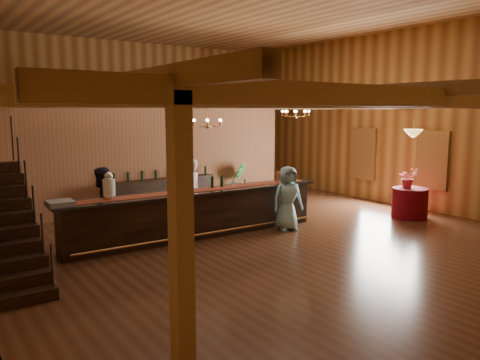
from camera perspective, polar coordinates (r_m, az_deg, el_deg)
floor at (r=12.10m, az=-0.35°, el=-5.94°), size 14.00×14.00×0.00m
ceiling at (r=11.99m, az=-0.37°, el=20.44°), size 14.00×14.00×0.00m
wall_back at (r=17.93m, az=-13.30°, el=7.39°), size 12.00×0.10×5.50m
wall_right at (r=15.92m, az=17.84°, el=7.11°), size 0.10×14.00×5.50m
beam_grid at (r=12.15m, az=-1.74°, el=9.54°), size 11.90×13.90×0.39m
support_posts at (r=11.40m, az=1.08°, el=1.35°), size 9.20×10.20×3.20m
partition_wall at (r=14.59m, az=-9.84°, el=2.58°), size 9.00×0.18×3.10m
window_right_front at (r=15.03m, az=22.37°, el=2.24°), size 0.12×1.05×1.75m
window_right_back at (r=16.57m, az=14.80°, el=3.11°), size 0.12×1.05×1.75m
staircase at (r=9.21m, az=-26.64°, el=-5.05°), size 1.00×2.80×2.00m
backroom_boxes at (r=16.62m, az=-12.05°, el=-0.33°), size 4.10×0.60×1.10m
tasting_bar at (r=11.30m, az=-5.28°, el=-4.06°), size 6.72×1.05×1.13m
beverage_dispenser at (r=10.40m, az=-15.68°, el=-0.74°), size 0.26×0.26×0.60m
glass_rack_tray at (r=10.08m, az=-21.08°, el=-2.65°), size 0.50×0.50×0.10m
raffle_drum at (r=12.50m, az=5.07°, el=0.52°), size 0.34×0.24×0.30m
bar_bottle_0 at (r=11.52m, az=-3.41°, el=-0.26°), size 0.07×0.07×0.30m
bar_bottle_1 at (r=11.66m, az=-2.25°, el=-0.15°), size 0.07×0.07×0.30m
backbar_shelf at (r=14.46m, az=-9.39°, el=-1.73°), size 3.47×0.80×0.97m
round_table at (r=14.07m, az=19.97°, el=-2.65°), size 0.98×0.98×0.85m
chandelier_left at (r=11.90m, az=-4.01°, el=7.02°), size 0.80×0.80×0.64m
chandelier_right at (r=13.69m, az=6.78°, el=8.09°), size 0.80×0.80×0.42m
pendant_lamp at (r=13.85m, az=20.38°, el=5.41°), size 0.52×0.52×0.90m
bartender at (r=12.05m, az=-6.04°, el=-1.69°), size 0.75×0.60×1.79m
staff_second at (r=11.15m, az=-16.48°, el=-2.95°), size 1.07×1.03×1.74m
guest at (r=11.88m, az=5.83°, el=-2.23°), size 0.90×0.71×1.63m
floor_plant at (r=15.73m, az=-0.36°, el=-0.17°), size 0.75×0.62×1.31m
table_flowers at (r=14.05m, az=19.77°, el=0.27°), size 0.61×0.56×0.57m
table_vase at (r=14.11m, az=19.72°, el=-0.29°), size 0.17×0.17×0.28m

